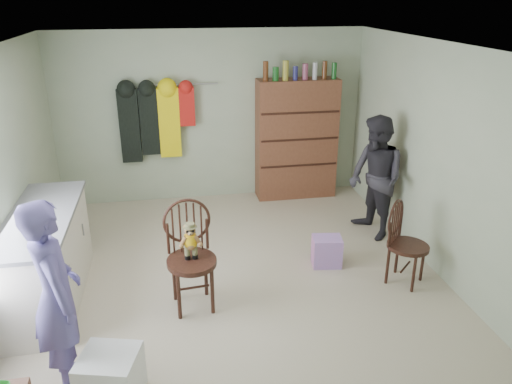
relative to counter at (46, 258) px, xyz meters
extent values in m
plane|color=beige|center=(1.95, 0.00, -0.47)|extent=(5.00, 5.00, 0.00)
plane|color=#AEB99B|center=(1.95, 2.50, 0.78)|extent=(4.50, 0.00, 4.50)
plane|color=#AEB99B|center=(-0.30, 0.00, 0.78)|extent=(0.00, 5.00, 5.00)
plane|color=#AEB99B|center=(4.20, 0.00, 0.78)|extent=(0.00, 5.00, 5.00)
plane|color=white|center=(1.95, 0.00, 2.03)|extent=(5.00, 5.00, 0.00)
cube|color=silver|center=(0.00, 0.00, -0.02)|extent=(0.60, 1.80, 0.90)
cube|color=slate|center=(0.00, 0.00, 0.45)|extent=(0.64, 1.86, 0.04)
cylinder|color=#99999E|center=(0.31, -0.45, 0.07)|extent=(0.02, 0.02, 0.14)
cylinder|color=#99999E|center=(0.31, 0.45, 0.07)|extent=(0.02, 0.02, 0.14)
cube|color=white|center=(0.74, -1.55, -0.27)|extent=(0.52, 0.51, 0.41)
cylinder|color=#3C1E15|center=(1.45, -0.42, 0.04)|extent=(0.54, 0.54, 0.05)
cylinder|color=#3C1E15|center=(1.30, -0.60, -0.23)|extent=(0.04, 0.04, 0.49)
cylinder|color=#3C1E15|center=(1.62, -0.57, -0.23)|extent=(0.04, 0.04, 0.49)
cylinder|color=#3C1E15|center=(1.27, -0.27, -0.23)|extent=(0.04, 0.04, 0.49)
cylinder|color=#3C1E15|center=(1.59, -0.23, -0.23)|extent=(0.04, 0.04, 0.49)
torus|color=#3C1E15|center=(1.43, -0.23, 0.40)|extent=(0.48, 0.08, 0.48)
cylinder|color=#3C1E15|center=(1.23, -0.26, 0.23)|extent=(0.03, 0.03, 0.33)
cylinder|color=#3C1E15|center=(1.62, -0.22, 0.23)|extent=(0.03, 0.03, 0.33)
cylinder|color=yellow|center=(1.45, -0.40, 0.27)|extent=(0.12, 0.12, 0.11)
cylinder|color=#475128|center=(1.45, -0.40, 0.16)|extent=(0.07, 0.07, 0.18)
sphere|color=#9E7042|center=(1.45, -0.40, 0.38)|extent=(0.11, 0.11, 0.11)
cylinder|color=#475128|center=(1.45, -0.40, 0.43)|extent=(0.10, 0.10, 0.04)
cube|color=black|center=(1.45, -0.45, 0.39)|extent=(0.08, 0.01, 0.02)
cylinder|color=#3C1E15|center=(3.75, -0.38, -0.03)|extent=(0.59, 0.59, 0.04)
cylinder|color=#3C1E15|center=(3.75, -0.57, -0.26)|extent=(0.03, 0.03, 0.42)
cylinder|color=#3C1E15|center=(3.95, -0.38, -0.26)|extent=(0.03, 0.03, 0.42)
cylinder|color=#3C1E15|center=(3.55, -0.37, -0.26)|extent=(0.03, 0.03, 0.42)
cylinder|color=#3C1E15|center=(3.75, -0.17, -0.26)|extent=(0.03, 0.03, 0.42)
torus|color=#3C1E15|center=(3.63, -0.26, 0.27)|extent=(0.31, 0.30, 0.41)
cylinder|color=#3C1E15|center=(3.52, -0.38, 0.13)|extent=(0.03, 0.03, 0.28)
cylinder|color=#3C1E15|center=(3.76, -0.15, 0.13)|extent=(0.03, 0.03, 0.28)
cube|color=pink|center=(3.02, 0.14, -0.30)|extent=(0.36, 0.30, 0.35)
imported|color=#5B5094|center=(0.37, -1.28, 0.33)|extent=(0.57, 0.69, 1.61)
imported|color=#2D2B33|center=(3.84, 0.78, 0.32)|extent=(0.74, 0.87, 1.58)
cube|color=brown|center=(3.20, 2.30, 0.43)|extent=(1.20, 0.38, 1.80)
cube|color=#3C1E15|center=(3.20, 2.11, 0.08)|extent=(1.16, 0.02, 0.03)
cube|color=#3C1E15|center=(3.20, 2.11, 0.48)|extent=(1.16, 0.02, 0.03)
cube|color=#3C1E15|center=(3.20, 2.11, 0.88)|extent=(1.16, 0.02, 0.03)
cylinder|color=#592D14|center=(2.70, 2.20, 1.47)|extent=(0.08, 0.08, 0.27)
cylinder|color=#19591E|center=(2.84, 2.20, 1.42)|extent=(0.09, 0.09, 0.19)
cylinder|color=#A59933|center=(2.99, 2.20, 1.47)|extent=(0.09, 0.09, 0.28)
cylinder|color=navy|center=(3.13, 2.20, 1.43)|extent=(0.07, 0.07, 0.20)
cylinder|color=#8C3F59|center=(3.27, 2.20, 1.44)|extent=(0.08, 0.08, 0.23)
cylinder|color=#B2B2B7|center=(3.41, 2.20, 1.45)|extent=(0.07, 0.07, 0.24)
cylinder|color=#592D14|center=(3.56, 2.20, 1.46)|extent=(0.07, 0.07, 0.26)
cylinder|color=#19591E|center=(3.70, 2.20, 1.44)|extent=(0.07, 0.07, 0.23)
cylinder|color=#99999E|center=(1.55, 2.44, 1.28)|extent=(1.00, 0.02, 0.02)
cube|color=black|center=(0.77, 2.38, 0.72)|extent=(0.28, 0.10, 1.05)
cube|color=black|center=(1.05, 2.38, 0.77)|extent=(0.26, 0.10, 0.95)
cube|color=yellow|center=(1.33, 2.38, 0.75)|extent=(0.30, 0.10, 1.00)
cube|color=red|center=(1.59, 2.38, 0.97)|extent=(0.22, 0.10, 0.55)
camera|label=1|loc=(1.30, -4.74, 2.51)|focal=35.00mm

